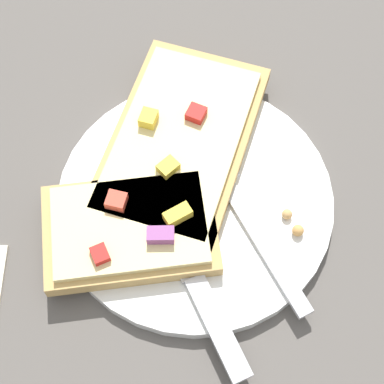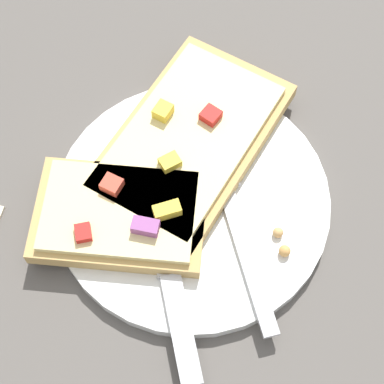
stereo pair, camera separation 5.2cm
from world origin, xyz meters
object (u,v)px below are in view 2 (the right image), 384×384
at_px(pizza_slice_corner, 120,215).
at_px(plate, 192,201).
at_px(fork, 230,202).
at_px(knife, 168,265).
at_px(pizza_slice_main, 188,141).

bearing_deg(pizza_slice_corner, plate, -155.24).
relative_size(fork, pizza_slice_corner, 1.29).
bearing_deg(plate, fork, 93.14).
xyz_separation_m(knife, pizza_slice_main, (-0.11, -0.01, 0.01)).
height_order(plate, pizza_slice_main, pizza_slice_main).
bearing_deg(knife, plate, -29.21).
distance_m(fork, knife, 0.07).
bearing_deg(knife, fork, -54.23).
relative_size(plate, pizza_slice_main, 1.07).
relative_size(plate, pizza_slice_corner, 1.56).
bearing_deg(fork, pizza_slice_corner, 84.84).
distance_m(knife, pizza_slice_corner, 0.06).
xyz_separation_m(plate, knife, (0.06, -0.00, 0.01)).
height_order(pizza_slice_main, pizza_slice_corner, same).
bearing_deg(pizza_slice_corner, fork, -165.26).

